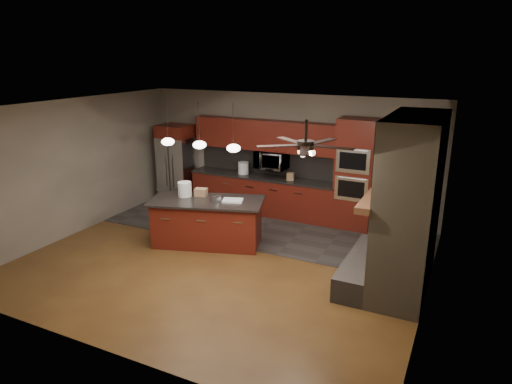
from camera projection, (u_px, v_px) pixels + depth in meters
The scene contains 22 objects.
ground at pixel (224, 260), 8.42m from camera, with size 7.00×7.00×0.00m, color brown.
ceiling at pixel (221, 107), 7.60m from camera, with size 7.00×6.00×0.02m, color white.
back_wall at pixel (287, 155), 10.60m from camera, with size 7.00×0.02×2.80m, color gray.
right_wall at pixel (434, 217), 6.55m from camera, with size 0.02×6.00×2.80m, color gray.
left_wall at pixel (76, 167), 9.47m from camera, with size 0.02×6.00×2.80m, color gray.
slate_tile_patch at pixel (265, 228), 9.97m from camera, with size 7.00×2.40×0.01m, color #32302D.
fireplace_column at pixel (404, 211), 7.12m from camera, with size 1.30×2.10×2.80m.
back_cabinetry at pixel (264, 176), 10.72m from camera, with size 3.59×0.64×2.20m.
oven_tower at pixel (355, 175), 9.68m from camera, with size 0.80×0.63×2.38m.
microwave at pixel (272, 160), 10.52m from camera, with size 0.73×0.41×0.50m, color silver.
refrigerator at pixel (177, 163), 11.57m from camera, with size 0.83×0.75×1.96m.
kitchen_island at pixel (207, 222), 9.02m from camera, with size 2.40×1.62×0.92m.
white_bucket at pixel (185, 189), 9.08m from camera, with size 0.27×0.27×0.29m, color white.
paint_can at pixel (217, 199), 8.76m from camera, with size 0.17×0.17×0.11m, color #A0A0A4.
paint_tray at pixel (233, 200), 8.79m from camera, with size 0.38×0.27×0.04m, color white.
cardboard_box at pixel (201, 192), 9.12m from camera, with size 0.24×0.17×0.15m, color #9C7150.
counter_bucket at pixel (243, 168), 10.85m from camera, with size 0.25×0.25×0.29m, color white.
counter_box at pixel (291, 177), 10.31m from camera, with size 0.16×0.12×0.17m, color #946F4C.
pendant_left at pixel (168, 141), 9.14m from camera, with size 0.26×0.26×0.92m.
pendant_center at pixel (200, 145), 8.83m from camera, with size 0.26×0.26×0.92m.
pendant_right at pixel (234, 148), 8.51m from camera, with size 0.26×0.26×0.92m.
ceiling_fan at pixel (306, 144), 6.27m from camera, with size 1.27×1.33×0.41m.
Camera 1 is at (3.88, -6.66, 3.66)m, focal length 32.00 mm.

